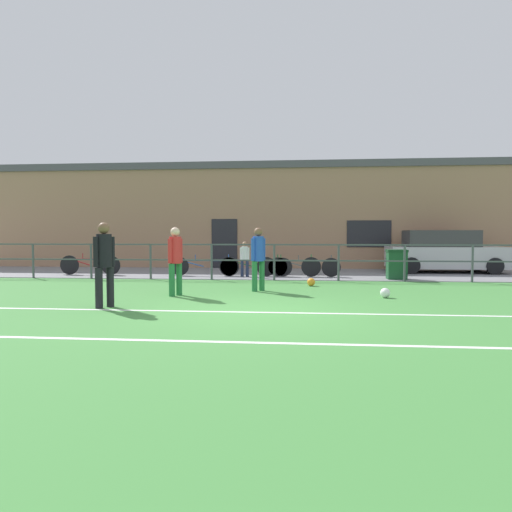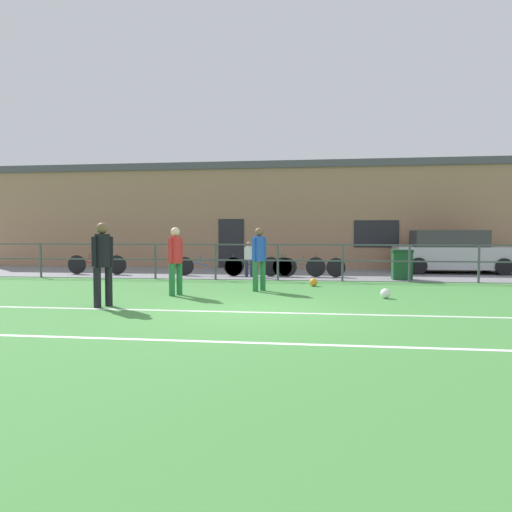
# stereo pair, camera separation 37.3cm
# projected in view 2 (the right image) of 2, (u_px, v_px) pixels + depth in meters

# --- Properties ---
(ground) EXTENTS (60.00, 44.00, 0.04)m
(ground) POSITION_uv_depth(u_px,v_px,m) (251.00, 313.00, 8.78)
(ground) COLOR #42843D
(field_line_touchline) EXTENTS (36.00, 0.11, 0.00)m
(field_line_touchline) POSITION_uv_depth(u_px,v_px,m) (251.00, 312.00, 8.74)
(field_line_touchline) COLOR white
(field_line_touchline) RESTS_ON ground
(field_line_hash) EXTENTS (36.00, 0.11, 0.00)m
(field_line_hash) POSITION_uv_depth(u_px,v_px,m) (225.00, 342.00, 6.33)
(field_line_hash) COLOR white
(field_line_hash) RESTS_ON ground
(pavement_strip) EXTENTS (48.00, 5.00, 0.02)m
(pavement_strip) POSITION_uv_depth(u_px,v_px,m) (284.00, 274.00, 17.20)
(pavement_strip) COLOR slate
(pavement_strip) RESTS_ON ground
(perimeter_fence) EXTENTS (36.07, 0.07, 1.15)m
(perimeter_fence) POSITION_uv_depth(u_px,v_px,m) (278.00, 257.00, 14.69)
(perimeter_fence) COLOR #474C51
(perimeter_fence) RESTS_ON ground
(clubhouse_facade) EXTENTS (28.00, 2.56, 4.53)m
(clubhouse_facade) POSITION_uv_depth(u_px,v_px,m) (290.00, 216.00, 20.76)
(clubhouse_facade) COLOR #A37A5B
(clubhouse_facade) RESTS_ON ground
(player_goalkeeper) EXTENTS (0.31, 0.40, 1.69)m
(player_goalkeeper) POSITION_uv_depth(u_px,v_px,m) (103.00, 259.00, 9.37)
(player_goalkeeper) COLOR black
(player_goalkeeper) RESTS_ON ground
(player_striker) EXTENTS (0.28, 0.40, 1.62)m
(player_striker) POSITION_uv_depth(u_px,v_px,m) (176.00, 257.00, 11.11)
(player_striker) COLOR #237038
(player_striker) RESTS_ON ground
(player_winger) EXTENTS (0.35, 0.34, 1.62)m
(player_winger) POSITION_uv_depth(u_px,v_px,m) (259.00, 255.00, 11.95)
(player_winger) COLOR #237038
(player_winger) RESTS_ON ground
(soccer_ball_match) EXTENTS (0.23, 0.23, 0.23)m
(soccer_ball_match) POSITION_uv_depth(u_px,v_px,m) (313.00, 282.00, 13.09)
(soccer_ball_match) COLOR orange
(soccer_ball_match) RESTS_ON ground
(soccer_ball_spare) EXTENTS (0.23, 0.23, 0.23)m
(soccer_ball_spare) POSITION_uv_depth(u_px,v_px,m) (385.00, 293.00, 10.62)
(soccer_ball_spare) COLOR white
(soccer_ball_spare) RESTS_ON ground
(spectator_child) EXTENTS (0.32, 0.21, 1.18)m
(spectator_child) POSITION_uv_depth(u_px,v_px,m) (249.00, 257.00, 15.82)
(spectator_child) COLOR #232D4C
(spectator_child) RESTS_ON pavement_strip
(parked_car_red) EXTENTS (4.24, 1.85, 1.58)m
(parked_car_red) POSITION_uv_depth(u_px,v_px,m) (452.00, 253.00, 17.37)
(parked_car_red) COLOR #B7B7BC
(parked_car_red) RESTS_ON pavement_strip
(bicycle_parked_0) EXTENTS (2.31, 0.04, 0.75)m
(bicycle_parked_0) POSITION_uv_depth(u_px,v_px,m) (258.00, 266.00, 16.00)
(bicycle_parked_0) COLOR black
(bicycle_parked_0) RESTS_ON pavement_strip
(bicycle_parked_1) EXTENTS (2.27, 0.04, 0.74)m
(bicycle_parked_1) POSITION_uv_depth(u_px,v_px,m) (311.00, 267.00, 15.76)
(bicycle_parked_1) COLOR black
(bicycle_parked_1) RESTS_ON pavement_strip
(bicycle_parked_2) EXTENTS (2.20, 0.04, 0.77)m
(bicycle_parked_2) POSITION_uv_depth(u_px,v_px,m) (97.00, 264.00, 16.75)
(bicycle_parked_2) COLOR black
(bicycle_parked_2) RESTS_ON pavement_strip
(bicycle_parked_3) EXTENTS (2.18, 0.04, 0.76)m
(bicycle_parked_3) POSITION_uv_depth(u_px,v_px,m) (293.00, 266.00, 15.84)
(bicycle_parked_3) COLOR black
(bicycle_parked_3) RESTS_ON pavement_strip
(bicycle_parked_4) EXTENTS (2.36, 0.04, 0.74)m
(bicycle_parked_4) POSITION_uv_depth(u_px,v_px,m) (209.00, 266.00, 16.22)
(bicycle_parked_4) COLOR black
(bicycle_parked_4) RESTS_ON pavement_strip
(trash_bin_0) EXTENTS (0.63, 0.53, 0.95)m
(trash_bin_0) POSITION_uv_depth(u_px,v_px,m) (402.00, 264.00, 14.82)
(trash_bin_0) COLOR #194C28
(trash_bin_0) RESTS_ON pavement_strip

